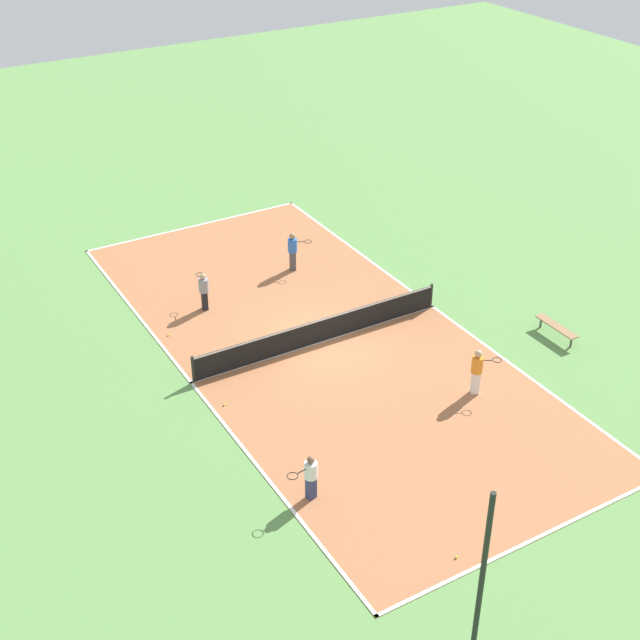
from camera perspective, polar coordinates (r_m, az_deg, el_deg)
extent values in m
plane|color=#60934C|center=(30.48, 0.00, -1.45)|extent=(80.00, 80.00, 0.00)
cube|color=#AD6B42|center=(30.48, 0.00, -1.43)|extent=(9.63, 21.56, 0.02)
cube|color=white|center=(32.78, 7.21, 0.87)|extent=(0.10, 21.56, 0.00)
cube|color=white|center=(28.77, -8.24, -3.99)|extent=(0.10, 21.56, 0.00)
cube|color=white|center=(38.97, -8.03, 5.99)|extent=(9.63, 0.10, 0.00)
cube|color=white|center=(23.84, 13.51, -13.50)|extent=(9.63, 0.10, 0.00)
cube|color=white|center=(30.47, 0.00, -1.41)|extent=(9.63, 0.10, 0.00)
cylinder|color=black|center=(32.49, 7.12, 1.55)|extent=(0.10, 0.10, 0.95)
cylinder|color=black|center=(28.53, -8.13, -3.15)|extent=(0.10, 0.10, 0.95)
cube|color=black|center=(30.23, 0.00, -0.69)|extent=(9.33, 0.03, 0.90)
cube|color=white|center=(30.01, 0.00, -0.01)|extent=(9.33, 0.04, 0.06)
cube|color=olive|center=(31.62, 14.91, -0.39)|extent=(0.36, 1.79, 0.04)
cylinder|color=#4C4C51|center=(32.17, 13.96, -0.14)|extent=(0.08, 0.08, 0.41)
cylinder|color=#4C4C51|center=(31.31, 15.77, -1.36)|extent=(0.08, 0.08, 0.41)
cube|color=#4C4C51|center=(34.85, -1.76, 3.83)|extent=(0.31, 0.29, 0.78)
cylinder|color=blue|center=(34.55, -1.77, 4.81)|extent=(0.48, 0.48, 0.55)
sphere|color=#A87A56|center=(34.38, -1.79, 5.39)|extent=(0.24, 0.24, 0.24)
cylinder|color=#262626|center=(34.50, -1.25, 5.03)|extent=(0.26, 0.15, 0.03)
torus|color=black|center=(34.52, -0.78, 5.04)|extent=(0.41, 0.41, 0.02)
cube|color=white|center=(28.22, 9.91, -3.95)|extent=(0.31, 0.29, 0.79)
cylinder|color=orange|center=(27.84, 10.04, -2.82)|extent=(0.48, 0.48, 0.55)
sphere|color=tan|center=(27.62, 10.11, -2.14)|extent=(0.24, 0.24, 0.24)
cylinder|color=#262626|center=(27.84, 10.70, -2.56)|extent=(0.26, 0.15, 0.03)
torus|color=black|center=(27.91, 11.26, -2.53)|extent=(0.41, 0.41, 0.02)
cube|color=black|center=(32.46, -7.39, 1.27)|extent=(0.25, 0.29, 0.72)
cylinder|color=gray|center=(32.16, -7.47, 2.21)|extent=(0.43, 0.43, 0.50)
sphere|color=tan|center=(31.99, -7.51, 2.78)|extent=(0.22, 0.22, 0.22)
cylinder|color=#262626|center=(32.38, -7.60, 2.67)|extent=(0.09, 0.28, 0.03)
torus|color=black|center=(32.62, -7.70, 2.89)|extent=(0.36, 0.36, 0.02)
cube|color=navy|center=(24.11, -0.58, -10.64)|extent=(0.28, 0.23, 0.69)
cylinder|color=white|center=(23.72, -0.59, -9.58)|extent=(0.41, 0.41, 0.49)
sphere|color=brown|center=(23.50, -0.59, -8.94)|extent=(0.21, 0.21, 0.21)
cylinder|color=#262626|center=(23.50, -1.21, -9.67)|extent=(0.28, 0.07, 0.03)
torus|color=black|center=(23.37, -1.77, -9.95)|extent=(0.34, 0.34, 0.02)
sphere|color=#CCE033|center=(31.23, -9.68, -0.95)|extent=(0.07, 0.07, 0.07)
sphere|color=#CCE033|center=(27.63, -6.15, -5.40)|extent=(0.07, 0.07, 0.07)
sphere|color=#CCE033|center=(23.00, 8.72, -14.77)|extent=(0.07, 0.07, 0.07)
cylinder|color=black|center=(18.86, 10.22, -16.73)|extent=(0.12, 0.12, 5.24)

